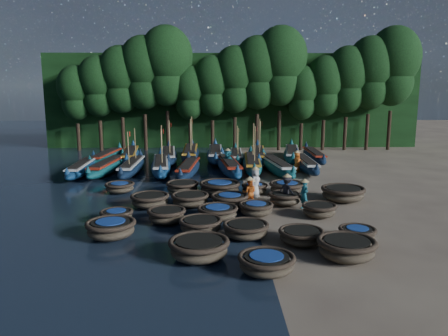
{
  "coord_description": "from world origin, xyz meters",
  "views": [
    {
      "loc": [
        -2.0,
        -25.0,
        6.61
      ],
      "look_at": [
        -1.38,
        3.13,
        1.3
      ],
      "focal_mm": 35.0,
      "sensor_mm": 36.0,
      "label": 1
    }
  ],
  "objects_px": {
    "long_boat_1": "(107,167)",
    "long_boat_0": "(82,168)",
    "coracle_9": "(357,234)",
    "fisherman_2": "(249,192)",
    "coracle_24": "(287,188)",
    "long_boat_6": "(252,164)",
    "long_boat_16": "(292,154)",
    "long_boat_10": "(130,155)",
    "long_boat_17": "(314,156)",
    "coracle_4": "(347,248)",
    "long_boat_3": "(161,166)",
    "long_boat_9": "(106,157)",
    "fisherman_4": "(251,191)",
    "coracle_12": "(218,212)",
    "fisherman_3": "(287,190)",
    "long_boat_8": "(306,164)",
    "long_boat_11": "(169,156)",
    "coracle_11": "(167,215)",
    "coracle_13": "(256,208)",
    "fisherman_0": "(255,182)",
    "long_boat_2": "(132,167)",
    "fisherman_6": "(297,161)",
    "long_boat_4": "(189,169)",
    "long_boat_12": "(190,154)",
    "coracle_16": "(190,199)",
    "coracle_23": "(255,188)",
    "long_boat_7": "(276,166)",
    "coracle_10": "(117,216)",
    "coracle_14": "(319,210)",
    "coracle_3": "(267,263)",
    "coracle_2": "(199,248)",
    "fisherman_5": "(228,161)",
    "coracle_22": "(220,187)",
    "long_boat_5": "(229,166)",
    "coracle_20": "(120,187)",
    "coracle_17": "(230,200)",
    "coracle_8": "(301,236)",
    "coracle_19": "(343,193)",
    "coracle_5": "(111,228)",
    "coracle_7": "(246,229)",
    "long_boat_13": "(215,154)",
    "fisherman_1": "(304,193)"
  },
  "relations": [
    {
      "from": "coracle_19",
      "to": "fisherman_3",
      "type": "xyz_separation_m",
      "value": [
        -3.41,
        -0.73,
        0.41
      ]
    },
    {
      "from": "coracle_11",
      "to": "long_boat_3",
      "type": "relative_size",
      "value": 0.26
    },
    {
      "from": "coracle_11",
      "to": "long_boat_3",
      "type": "height_order",
      "value": "long_boat_3"
    },
    {
      "from": "coracle_23",
      "to": "fisherman_3",
      "type": "height_order",
      "value": "fisherman_3"
    },
    {
      "from": "coracle_12",
      "to": "long_boat_4",
      "type": "distance_m",
      "value": 11.25
    },
    {
      "from": "long_boat_16",
      "to": "coracle_24",
      "type": "bearing_deg",
      "value": -92.39
    },
    {
      "from": "coracle_4",
      "to": "fisherman_6",
      "type": "bearing_deg",
      "value": 85.67
    },
    {
      "from": "coracle_23",
      "to": "coracle_3",
      "type": "bearing_deg",
      "value": -93.1
    },
    {
      "from": "long_boat_1",
      "to": "long_boat_0",
      "type": "bearing_deg",
      "value": -161.38
    },
    {
      "from": "coracle_5",
      "to": "long_boat_7",
      "type": "distance_m",
      "value": 17.08
    },
    {
      "from": "coracle_24",
      "to": "fisherman_0",
      "type": "height_order",
      "value": "fisherman_0"
    },
    {
      "from": "long_boat_16",
      "to": "fisherman_4",
      "type": "xyz_separation_m",
      "value": [
        -4.94,
        -14.98,
        0.25
      ]
    },
    {
      "from": "coracle_7",
      "to": "coracle_24",
      "type": "xyz_separation_m",
      "value": [
        3.07,
        7.65,
        0.07
      ]
    },
    {
      "from": "coracle_14",
      "to": "fisherman_4",
      "type": "relative_size",
      "value": 1.25
    },
    {
      "from": "coracle_7",
      "to": "coracle_22",
      "type": "bearing_deg",
      "value": 97.81
    },
    {
      "from": "long_boat_8",
      "to": "long_boat_10",
      "type": "xyz_separation_m",
      "value": [
        -14.62,
        4.36,
        0.05
      ]
    },
    {
      "from": "coracle_10",
      "to": "fisherman_2",
      "type": "xyz_separation_m",
      "value": [
        6.72,
        2.8,
        0.48
      ]
    },
    {
      "from": "coracle_20",
      "to": "fisherman_4",
      "type": "distance_m",
      "value": 8.61
    },
    {
      "from": "long_boat_0",
      "to": "fisherman_4",
      "type": "xyz_separation_m",
      "value": [
        12.02,
        -9.0,
        0.32
      ]
    },
    {
      "from": "coracle_2",
      "to": "long_boat_1",
      "type": "distance_m",
      "value": 18.63
    },
    {
      "from": "long_boat_7",
      "to": "long_boat_2",
      "type": "bearing_deg",
      "value": 171.14
    },
    {
      "from": "coracle_12",
      "to": "fisherman_3",
      "type": "relative_size",
      "value": 1.32
    },
    {
      "from": "fisherman_0",
      "to": "long_boat_5",
      "type": "bearing_deg",
      "value": 37.73
    },
    {
      "from": "fisherman_3",
      "to": "fisherman_4",
      "type": "xyz_separation_m",
      "value": [
        -2.03,
        -0.18,
        -0.06
      ]
    },
    {
      "from": "long_boat_4",
      "to": "long_boat_12",
      "type": "distance_m",
      "value": 6.81
    },
    {
      "from": "long_boat_9",
      "to": "fisherman_2",
      "type": "distance_m",
      "value": 18.21
    },
    {
      "from": "long_boat_13",
      "to": "fisherman_3",
      "type": "bearing_deg",
      "value": -75.03
    },
    {
      "from": "fisherman_5",
      "to": "long_boat_7",
      "type": "bearing_deg",
      "value": 43.57
    },
    {
      "from": "coracle_2",
      "to": "coracle_24",
      "type": "height_order",
      "value": "coracle_2"
    },
    {
      "from": "long_boat_10",
      "to": "long_boat_17",
      "type": "distance_m",
      "value": 16.26
    },
    {
      "from": "coracle_5",
      "to": "long_boat_17",
      "type": "bearing_deg",
      "value": 55.71
    },
    {
      "from": "coracle_24",
      "to": "long_boat_6",
      "type": "distance_m",
      "value": 7.81
    },
    {
      "from": "coracle_3",
      "to": "coracle_2",
      "type": "bearing_deg",
      "value": 151.77
    },
    {
      "from": "long_boat_9",
      "to": "fisherman_4",
      "type": "distance_m",
      "value": 18.15
    },
    {
      "from": "coracle_13",
      "to": "long_boat_11",
      "type": "height_order",
      "value": "long_boat_11"
    },
    {
      "from": "coracle_16",
      "to": "coracle_23",
      "type": "height_order",
      "value": "coracle_16"
    },
    {
      "from": "coracle_9",
      "to": "fisherman_2",
      "type": "xyz_separation_m",
      "value": [
        -4.2,
        5.64,
        0.49
      ]
    },
    {
      "from": "long_boat_2",
      "to": "fisherman_6",
      "type": "height_order",
      "value": "long_boat_2"
    },
    {
      "from": "coracle_8",
      "to": "fisherman_2",
      "type": "xyz_separation_m",
      "value": [
        -1.74,
        5.86,
        0.49
      ]
    },
    {
      "from": "long_boat_11",
      "to": "coracle_11",
      "type": "bearing_deg",
      "value": -90.24
    },
    {
      "from": "coracle_4",
      "to": "long_boat_3",
      "type": "distance_m",
      "value": 19.49
    },
    {
      "from": "long_boat_10",
      "to": "fisherman_0",
      "type": "bearing_deg",
      "value": -58.62
    },
    {
      "from": "coracle_16",
      "to": "long_boat_5",
      "type": "height_order",
      "value": "long_boat_5"
    },
    {
      "from": "long_boat_17",
      "to": "long_boat_4",
      "type": "bearing_deg",
      "value": -150.24
    },
    {
      "from": "coracle_2",
      "to": "fisherman_1",
      "type": "relative_size",
      "value": 1.64
    },
    {
      "from": "long_boat_2",
      "to": "long_boat_0",
      "type": "bearing_deg",
      "value": -175.84
    },
    {
      "from": "coracle_7",
      "to": "long_boat_3",
      "type": "relative_size",
      "value": 0.25
    },
    {
      "from": "coracle_22",
      "to": "fisherman_3",
      "type": "bearing_deg",
      "value": -31.88
    },
    {
      "from": "coracle_13",
      "to": "coracle_20",
      "type": "relative_size",
      "value": 0.94
    },
    {
      "from": "coracle_17",
      "to": "long_boat_0",
      "type": "xyz_separation_m",
      "value": [
        -10.83,
        9.34,
        0.07
      ]
    }
  ]
}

